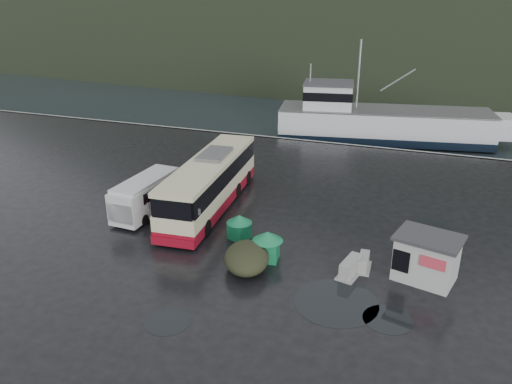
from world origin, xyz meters
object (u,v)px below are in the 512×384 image
(coach_bus, at_px, (211,206))
(jersey_barrier_b, at_px, (350,275))
(dome_tent, at_px, (247,268))
(jersey_barrier_a, at_px, (363,269))
(waste_bin_left, at_px, (239,238))
(waste_bin_right, at_px, (267,259))
(ticket_kiosk, at_px, (423,279))
(fishing_trawler, at_px, (383,127))
(white_van, at_px, (148,213))

(coach_bus, relative_size, jersey_barrier_b, 6.91)
(dome_tent, height_order, jersey_barrier_a, dome_tent)
(waste_bin_left, relative_size, waste_bin_right, 0.90)
(waste_bin_right, xyz_separation_m, ticket_kiosk, (7.66, 0.76, 0.00))
(ticket_kiosk, xyz_separation_m, fishing_trawler, (-5.01, 28.20, 0.00))
(white_van, relative_size, jersey_barrier_b, 3.22)
(waste_bin_right, height_order, jersey_barrier_b, waste_bin_right)
(waste_bin_left, distance_m, dome_tent, 3.26)
(jersey_barrier_a, bearing_deg, fishing_trawler, 94.31)
(jersey_barrier_b, bearing_deg, white_van, 166.77)
(jersey_barrier_b, bearing_deg, waste_bin_right, 178.92)
(white_van, bearing_deg, jersey_barrier_b, -10.38)
(waste_bin_left, bearing_deg, dome_tent, -62.11)
(waste_bin_right, distance_m, jersey_barrier_b, 4.26)
(white_van, bearing_deg, waste_bin_right, -15.90)
(coach_bus, xyz_separation_m, waste_bin_right, (5.52, -5.15, 0.00))
(coach_bus, relative_size, waste_bin_left, 8.37)
(ticket_kiosk, xyz_separation_m, jersey_barrier_a, (-2.88, -0.03, 0.00))
(dome_tent, bearing_deg, fishing_trawler, 83.70)
(jersey_barrier_a, xyz_separation_m, jersey_barrier_b, (-0.52, -0.80, 0.00))
(white_van, distance_m, fishing_trawler, 28.38)
(jersey_barrier_b, xyz_separation_m, fishing_trawler, (-1.61, 29.04, 0.00))
(waste_bin_right, bearing_deg, dome_tent, -119.46)
(ticket_kiosk, height_order, jersey_barrier_a, ticket_kiosk)
(coach_bus, bearing_deg, white_van, -151.20)
(jersey_barrier_a, bearing_deg, waste_bin_right, -171.40)
(coach_bus, distance_m, waste_bin_left, 4.79)
(waste_bin_left, bearing_deg, coach_bus, 133.62)
(ticket_kiosk, relative_size, fishing_trawler, 0.12)
(dome_tent, xyz_separation_m, jersey_barrier_b, (4.94, 1.13, 0.00))
(waste_bin_right, distance_m, jersey_barrier_a, 4.83)
(coach_bus, bearing_deg, jersey_barrier_a, -27.67)
(dome_tent, bearing_deg, coach_bus, 127.26)
(dome_tent, bearing_deg, jersey_barrier_b, 12.85)
(white_van, xyz_separation_m, ticket_kiosk, (16.48, -2.23, 0.00))
(jersey_barrier_a, relative_size, fishing_trawler, 0.06)
(dome_tent, bearing_deg, jersey_barrier_a, 19.45)
(coach_bus, height_order, waste_bin_left, coach_bus)
(jersey_barrier_a, distance_m, fishing_trawler, 28.31)
(jersey_barrier_b, relative_size, fishing_trawler, 0.07)
(waste_bin_right, height_order, ticket_kiosk, ticket_kiosk)
(waste_bin_left, bearing_deg, white_van, 168.77)
(waste_bin_left, xyz_separation_m, jersey_barrier_a, (6.99, -0.96, 0.00))
(jersey_barrier_a, distance_m, jersey_barrier_b, 0.96)
(white_van, bearing_deg, waste_bin_left, -8.39)
(ticket_kiosk, relative_size, jersey_barrier_a, 2.02)
(waste_bin_right, height_order, dome_tent, waste_bin_right)
(waste_bin_left, relative_size, ticket_kiosk, 0.48)
(fishing_trawler, bearing_deg, dome_tent, -105.82)
(white_van, relative_size, waste_bin_right, 3.50)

